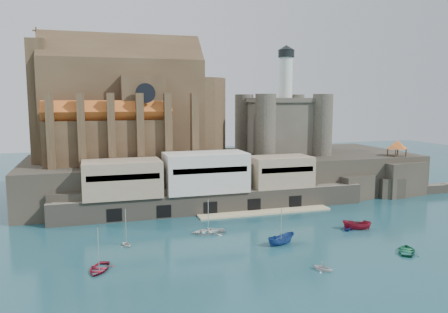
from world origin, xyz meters
TOP-DOWN VIEW (x-y plane):
  - ground at (0.00, 0.00)m, footprint 300.00×300.00m
  - promontory at (-0.19, 39.37)m, footprint 100.00×36.00m
  - quay at (-10.19, 23.07)m, footprint 70.00×12.00m
  - church at (-24.13, 41.85)m, footprint 47.00×25.93m
  - castle_keep at (16.08, 41.08)m, footprint 21.20×21.20m
  - rock_outcrop at (42.00, 25.84)m, footprint 14.50×10.50m
  - pavilion at (42.00, 26.00)m, footprint 6.40×6.40m
  - boat_0 at (-33.49, -5.11)m, footprint 4.03×2.32m
  - boat_1 at (-2.44, -14.69)m, footprint 3.15×2.97m
  - boat_2 at (-3.43, -2.35)m, footprint 2.63×2.59m
  - boat_3 at (14.60, -11.81)m, footprint 3.82×3.39m
  - boat_4 at (-28.85, 4.59)m, footprint 2.60×2.19m
  - boat_5 at (14.01, 1.37)m, footprint 2.71×2.67m
  - boat_6 at (-13.75, 7.26)m, footprint 1.38×4.43m
  - boat_7 at (12.12, 1.62)m, footprint 3.34×3.10m

SIDE VIEW (x-z plane):
  - ground at x=0.00m, z-range 0.00..0.00m
  - boat_0 at x=-33.49m, z-range -2.71..2.71m
  - boat_1 at x=-2.44m, z-range -1.57..1.57m
  - boat_2 at x=-3.43m, z-range -2.76..2.76m
  - boat_3 at x=14.60m, z-range -2.78..2.78m
  - boat_4 at x=-28.85m, z-range -1.29..1.29m
  - boat_5 at x=14.01m, z-range -2.72..2.72m
  - boat_6 at x=-13.75m, z-range -3.08..3.08m
  - boat_7 at x=12.12m, z-range -1.66..1.66m
  - rock_outcrop at x=42.00m, z-range -0.33..8.37m
  - promontory at x=-0.19m, z-range -0.08..9.92m
  - quay at x=-10.19m, z-range -0.46..12.59m
  - pavilion at x=42.00m, z-range 10.03..15.43m
  - castle_keep at x=16.08m, z-range 3.66..32.96m
  - church at x=-24.13m, z-range 6.88..37.38m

